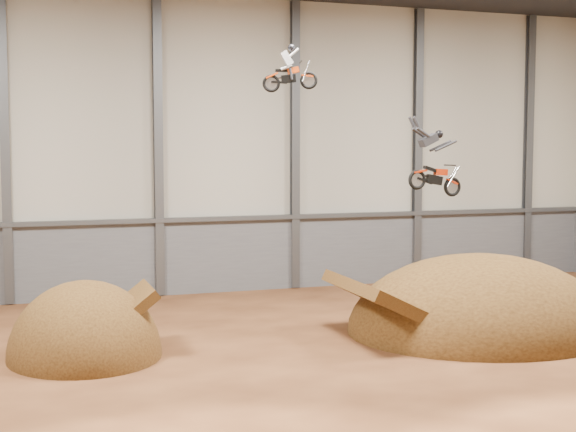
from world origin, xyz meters
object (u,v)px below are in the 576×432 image
Objects in this scene: takeoff_ramp at (85,356)px; landing_ramp at (479,331)px; fmx_rider_a at (291,66)px; fmx_rider_b at (434,158)px.

takeoff_ramp is 0.57× the size of landing_ramp.
landing_ramp is 12.35m from fmx_rider_a.
landing_ramp is at bearing -24.15° from fmx_rider_b.
fmx_rider_b is (12.69, -0.35, 6.53)m from takeoff_ramp.
fmx_rider_a is 0.59× the size of fmx_rider_b.
fmx_rider_a is at bearing -13.97° from takeoff_ramp.
fmx_rider_a reaches higher than landing_ramp.
landing_ramp is 3.33× the size of fmx_rider_b.
fmx_rider_a is at bearing -172.12° from fmx_rider_b.
fmx_rider_b is at bearing 25.31° from fmx_rider_a.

